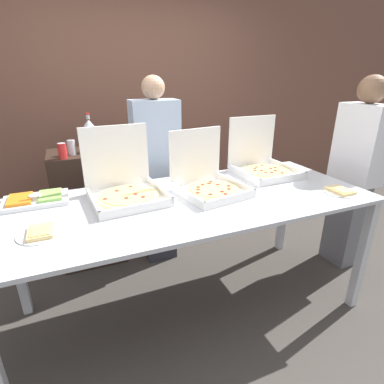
# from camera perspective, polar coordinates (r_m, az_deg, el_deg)

# --- Properties ---
(ground_plane) EXTENTS (16.00, 16.00, 0.00)m
(ground_plane) POSITION_cam_1_polar(r_m,az_deg,el_deg) (2.48, 0.00, -21.13)
(ground_plane) COLOR #423D38
(brick_wall_behind) EXTENTS (10.00, 0.06, 2.80)m
(brick_wall_behind) POSITION_cam_1_polar(r_m,az_deg,el_deg) (3.47, -11.38, 16.46)
(brick_wall_behind) COLOR brown
(brick_wall_behind) RESTS_ON ground_plane
(buffet_table) EXTENTS (2.43, 0.99, 0.91)m
(buffet_table) POSITION_cam_1_polar(r_m,az_deg,el_deg) (2.02, 0.00, -3.76)
(buffet_table) COLOR silver
(buffet_table) RESTS_ON ground_plane
(pizza_box_near_left) EXTENTS (0.49, 0.51, 0.45)m
(pizza_box_near_left) POSITION_cam_1_polar(r_m,az_deg,el_deg) (2.03, -12.70, 1.07)
(pizza_box_near_left) COLOR white
(pizza_box_near_left) RESTS_ON buffet_table
(pizza_box_near_right) EXTENTS (0.46, 0.47, 0.45)m
(pizza_box_near_right) POSITION_cam_1_polar(r_m,az_deg,el_deg) (2.55, 13.24, 5.25)
(pizza_box_near_right) COLOR white
(pizza_box_near_right) RESTS_ON buffet_table
(pizza_box_far_left) EXTENTS (0.48, 0.50, 0.42)m
(pizza_box_far_left) POSITION_cam_1_polar(r_m,az_deg,el_deg) (2.08, 3.09, 2.01)
(pizza_box_far_left) COLOR white
(pizza_box_far_left) RESTS_ON buffet_table
(paper_plate_front_left) EXTENTS (0.21, 0.21, 0.03)m
(paper_plate_front_left) POSITION_cam_1_polar(r_m,az_deg,el_deg) (2.32, 26.39, 0.16)
(paper_plate_front_left) COLOR white
(paper_plate_front_left) RESTS_ON buffet_table
(paper_plate_front_center) EXTENTS (0.23, 0.23, 0.03)m
(paper_plate_front_center) POSITION_cam_1_polar(r_m,az_deg,el_deg) (1.74, -26.87, -6.88)
(paper_plate_front_center) COLOR white
(paper_plate_front_center) RESTS_ON buffet_table
(veggie_tray) EXTENTS (0.39, 0.25, 0.05)m
(veggie_tray) POSITION_cam_1_polar(r_m,az_deg,el_deg) (2.16, -27.59, -1.29)
(veggie_tray) COLOR white
(veggie_tray) RESTS_ON buffet_table
(sideboard_podium) EXTENTS (0.56, 0.46, 1.05)m
(sideboard_podium) POSITION_cam_1_polar(r_m,az_deg,el_deg) (2.95, -19.05, -2.75)
(sideboard_podium) COLOR black
(sideboard_podium) RESTS_ON ground_plane
(soda_bottle) EXTENTS (0.09, 0.09, 0.33)m
(soda_bottle) POSITION_cam_1_polar(r_m,az_deg,el_deg) (2.74, -18.86, 10.20)
(soda_bottle) COLOR #B7BCC1
(soda_bottle) RESTS_ON sideboard_podium
(soda_can_silver) EXTENTS (0.07, 0.07, 0.12)m
(soda_can_silver) POSITION_cam_1_polar(r_m,az_deg,el_deg) (2.70, -21.99, 7.89)
(soda_can_silver) COLOR silver
(soda_can_silver) RESTS_ON sideboard_podium
(soda_can_colored) EXTENTS (0.07, 0.07, 0.12)m
(soda_can_colored) POSITION_cam_1_polar(r_m,az_deg,el_deg) (2.60, -23.46, 7.20)
(soda_can_colored) COLOR red
(soda_can_colored) RESTS_ON sideboard_podium
(person_guest_plaid) EXTENTS (0.40, 0.22, 1.68)m
(person_guest_plaid) POSITION_cam_1_polar(r_m,az_deg,el_deg) (2.70, -6.72, 3.95)
(person_guest_plaid) COLOR #2D2D38
(person_guest_plaid) RESTS_ON ground_plane
(person_guest_cap) EXTENTS (0.22, 0.40, 1.68)m
(person_guest_cap) POSITION_cam_1_polar(r_m,az_deg,el_deg) (2.97, 28.61, 3.25)
(person_guest_cap) COLOR slate
(person_guest_cap) RESTS_ON ground_plane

